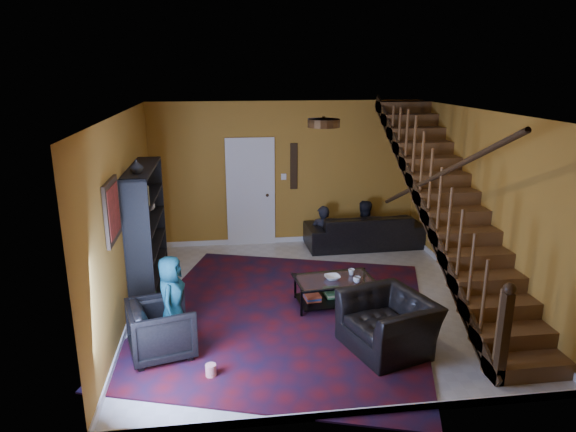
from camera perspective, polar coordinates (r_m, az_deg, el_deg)
name	(u,v)px	position (r m, az deg, el deg)	size (l,w,h in m)	color
floor	(310,300)	(7.89, 2.42, -9.32)	(5.50, 5.50, 0.00)	beige
room	(221,269)	(8.99, -7.51, -5.83)	(5.50, 5.50, 5.50)	#A36F24
staircase	(451,206)	(8.04, 17.62, 1.03)	(0.95, 5.02, 3.18)	brown
bookshelf	(147,234)	(8.07, -15.35, -1.95)	(0.35, 1.80, 2.00)	black
door	(251,194)	(10.04, -4.16, 2.45)	(0.82, 0.05, 2.05)	silver
framed_picture	(112,211)	(6.46, -18.96, 0.55)	(0.04, 0.74, 0.74)	maroon
wall_hanging	(294,166)	(10.02, 0.65, 5.54)	(0.14, 0.03, 0.90)	black
ceiling_fixture	(324,123)	(6.37, 3.99, 10.26)	(0.40, 0.40, 0.10)	#3F2814
rug	(286,315)	(7.43, -0.23, -10.92)	(3.84, 4.39, 0.02)	#4D0D14
sofa	(364,230)	(10.18, 8.39, -1.55)	(2.25, 0.88, 0.66)	black
armchair_left	(162,329)	(6.54, -13.87, -12.09)	(0.74, 0.76, 0.69)	black
armchair_right	(388,324)	(6.60, 11.04, -11.65)	(1.06, 0.93, 0.69)	black
person_adult_a	(322,237)	(10.08, 3.85, -2.40)	(0.47, 0.31, 1.29)	black
person_adult_b	(363,234)	(10.26, 8.30, -1.99)	(0.66, 0.52, 1.36)	black
person_child	(172,298)	(6.78, -12.81, -8.88)	(0.55, 0.36, 1.13)	#18565D
coffee_table	(334,290)	(7.64, 5.15, -8.24)	(1.19, 0.77, 0.43)	black
cup_a	(357,280)	(7.45, 7.68, -7.03)	(0.11, 0.11, 0.09)	#999999
cup_b	(351,272)	(7.71, 7.06, -6.19)	(0.10, 0.10, 0.09)	#999999
bowl	(332,277)	(7.53, 4.95, -6.82)	(0.23, 0.23, 0.06)	#999999
vase	(136,167)	(7.32, -16.49, 5.29)	(0.18, 0.18, 0.19)	#999999
popcorn_bucket	(211,370)	(6.13, -8.56, -16.58)	(0.12, 0.12, 0.14)	red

